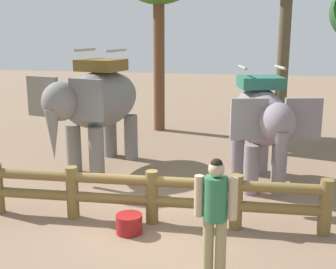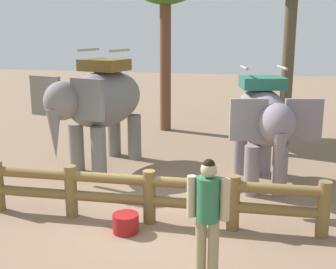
% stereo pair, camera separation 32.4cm
% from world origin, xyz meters
% --- Properties ---
extents(ground_plane, '(60.00, 60.00, 0.00)m').
position_xyz_m(ground_plane, '(0.00, 0.00, 0.00)').
color(ground_plane, '#816750').
extents(log_fence, '(6.61, 0.53, 1.05)m').
position_xyz_m(log_fence, '(0.00, 0.06, 0.60)').
color(log_fence, brown).
rests_on(log_fence, ground).
extents(elephant_near_left, '(2.38, 3.78, 3.17)m').
position_xyz_m(elephant_near_left, '(-2.22, 3.19, 1.78)').
color(elephant_near_left, slate).
rests_on(elephant_near_left, ground).
extents(elephant_center, '(2.13, 3.38, 2.83)m').
position_xyz_m(elephant_center, '(2.00, 2.65, 1.59)').
color(elephant_center, gray).
rests_on(elephant_center, ground).
extents(tourist_woman_in_black, '(0.65, 0.37, 1.83)m').
position_xyz_m(tourist_woman_in_black, '(1.35, -1.48, 1.06)').
color(tourist_woman_in_black, '#978B5F').
rests_on(tourist_woman_in_black, ground).
extents(feed_bucket, '(0.48, 0.48, 0.35)m').
position_xyz_m(feed_bucket, '(-0.31, -0.44, 0.18)').
color(feed_bucket, maroon).
rests_on(feed_bucket, ground).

